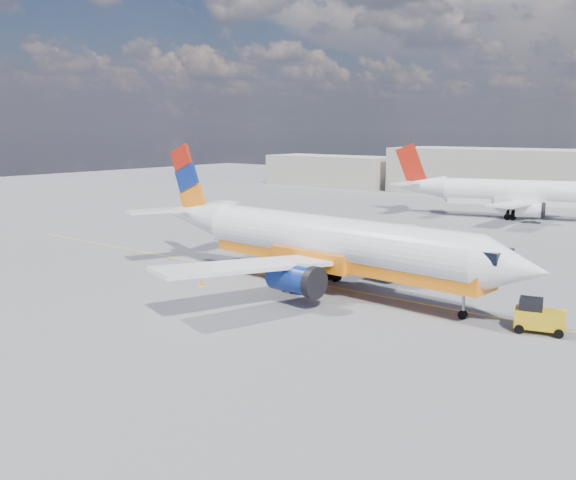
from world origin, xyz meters
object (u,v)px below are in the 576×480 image
Objects in this scene: main_jet at (322,242)px; gse_tug at (538,317)px; second_jet at (520,194)px; traffic_cone at (202,283)px.

gse_tug is (15.58, -0.46, -2.52)m from main_jet.
second_jet is 49.38m from gse_tug.
main_jet is 57.52× the size of traffic_cone.
main_jet is 11.30× the size of gse_tug.
traffic_cone is (-22.84, -4.56, -0.63)m from gse_tug.
traffic_cone is (-5.70, -50.82, -2.89)m from second_jet.
gse_tug is at bearing -86.32° from second_jet.
main_jet is at bearing 34.68° from traffic_cone.
main_jet is 9.37m from traffic_cone.
main_jet is at bearing -104.71° from second_jet.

